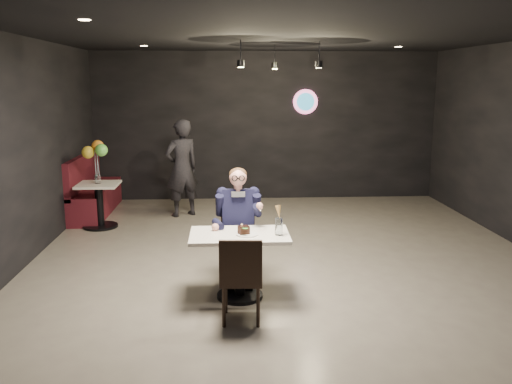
{
  "coord_description": "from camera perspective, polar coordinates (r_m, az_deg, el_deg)",
  "views": [
    {
      "loc": [
        -0.84,
        -6.59,
        2.41
      ],
      "look_at": [
        -0.48,
        -0.2,
        1.1
      ],
      "focal_mm": 38.0,
      "sensor_mm": 36.0,
      "label": 1
    }
  ],
  "objects": [
    {
      "name": "sundae_glass",
      "position": [
        5.96,
        2.42,
        -3.65
      ],
      "size": [
        0.08,
        0.08,
        0.19
      ],
      "primitive_type": "cylinder",
      "color": "silver",
      "rests_on": "main_table"
    },
    {
      "name": "passerby",
      "position": [
        9.83,
        -7.81,
        2.5
      ],
      "size": [
        0.76,
        0.68,
        1.75
      ],
      "primitive_type": "imported",
      "rotation": [
        0.0,
        0.0,
        3.66
      ],
      "color": "black",
      "rests_on": "floor"
    },
    {
      "name": "wall_sign",
      "position": [
        11.19,
        5.22,
        9.45
      ],
      "size": [
        0.5,
        0.06,
        0.5
      ],
      "primitive_type": null,
      "color": "pink",
      "rests_on": "floor"
    },
    {
      "name": "seated_man",
      "position": [
        6.57,
        -1.88,
        -3.32
      ],
      "size": [
        0.6,
        0.8,
        1.44
      ],
      "primitive_type": "cube",
      "color": "black",
      "rests_on": "floor"
    },
    {
      "name": "dessert_plate",
      "position": [
        5.97,
        -0.94,
        -4.48
      ],
      "size": [
        0.24,
        0.24,
        0.01
      ],
      "primitive_type": "cylinder",
      "color": "white",
      "rests_on": "main_table"
    },
    {
      "name": "mint_leaf",
      "position": [
        5.89,
        -1.15,
        -3.85
      ],
      "size": [
        0.06,
        0.04,
        0.01
      ],
      "primitive_type": "ellipsoid",
      "color": "green",
      "rests_on": "cake_slice"
    },
    {
      "name": "pendant_lights",
      "position": [
        8.65,
        2.39,
        14.7
      ],
      "size": [
        1.4,
        1.2,
        0.36
      ],
      "primitive_type": "cube",
      "color": "black",
      "rests_on": "floor"
    },
    {
      "name": "cake_slice",
      "position": [
        5.97,
        -1.3,
        -4.04
      ],
      "size": [
        0.14,
        0.12,
        0.08
      ],
      "primitive_type": "cube",
      "rotation": [
        0.0,
        0.0,
        0.35
      ],
      "color": "black",
      "rests_on": "dessert_plate"
    },
    {
      "name": "chair_near",
      "position": [
        5.56,
        -1.56,
        -8.96
      ],
      "size": [
        0.44,
        0.48,
        0.92
      ],
      "primitive_type": "cube",
      "rotation": [
        0.0,
        0.0,
        -0.06
      ],
      "color": "black",
      "rests_on": "floor"
    },
    {
      "name": "balloon_vase",
      "position": [
        9.32,
        -16.31,
        1.31
      ],
      "size": [
        0.1,
        0.1,
        0.15
      ],
      "primitive_type": "cylinder",
      "color": "silver",
      "rests_on": "side_table"
    },
    {
      "name": "chair_far",
      "position": [
        6.64,
        -1.87,
        -5.49
      ],
      "size": [
        0.42,
        0.46,
        0.92
      ],
      "primitive_type": "cube",
      "color": "black",
      "rests_on": "floor"
    },
    {
      "name": "main_table",
      "position": [
        6.14,
        -1.73,
        -7.76
      ],
      "size": [
        1.1,
        0.7,
        0.75
      ],
      "primitive_type": "cube",
      "color": "white",
      "rests_on": "floor"
    },
    {
      "name": "floor",
      "position": [
        7.07,
        3.8,
        -8.36
      ],
      "size": [
        9.0,
        9.0,
        0.0
      ],
      "primitive_type": "plane",
      "color": "gray",
      "rests_on": "ground"
    },
    {
      "name": "side_table",
      "position": [
        9.4,
        -16.17,
        -1.15
      ],
      "size": [
        0.66,
        0.66,
        0.82
      ],
      "primitive_type": "cube",
      "color": "white",
      "rests_on": "floor"
    },
    {
      "name": "balloon_bunch",
      "position": [
        9.26,
        -16.45,
        3.66
      ],
      "size": [
        0.37,
        0.37,
        0.62
      ],
      "primitive_type": "cube",
      "color": "gold",
      "rests_on": "balloon_vase"
    },
    {
      "name": "booth_bench",
      "position": [
        10.39,
        -16.63,
        0.75
      ],
      "size": [
        0.54,
        2.17,
        1.09
      ],
      "primitive_type": "cube",
      "color": "#480F1A",
      "rests_on": "floor"
    },
    {
      "name": "wafer_cone",
      "position": [
        5.95,
        2.42,
        -2.11
      ],
      "size": [
        0.09,
        0.09,
        0.14
      ],
      "primitive_type": "cone",
      "rotation": [
        0.0,
        0.0,
        0.26
      ],
      "color": "tan",
      "rests_on": "sundae_glass"
    }
  ]
}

